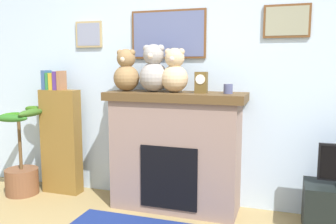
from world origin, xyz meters
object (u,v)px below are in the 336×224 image
object	(u,v)px
teddy_bear_cream	(154,71)
potted_plant	(22,165)
teddy_bear_brown	(175,73)
bookshelf	(61,138)
teddy_bear_grey	(126,72)
mantel_clock	(201,82)
fireplace	(176,150)
candle_jar	(228,89)

from	to	relation	value
teddy_bear_cream	potted_plant	bearing A→B (deg)	-174.47
teddy_bear_brown	bookshelf	bearing A→B (deg)	178.10
bookshelf	potted_plant	bearing A→B (deg)	-153.54
bookshelf	potted_plant	xyz separation A→B (m)	(-0.38, -0.19, -0.30)
teddy_bear_grey	teddy_bear_cream	distance (m)	0.29
bookshelf	teddy_bear_grey	xyz separation A→B (m)	(0.84, -0.04, 0.74)
mantel_clock	teddy_bear_grey	distance (m)	0.77
bookshelf	mantel_clock	distance (m)	1.73
mantel_clock	teddy_bear_grey	size ratio (longest dim) A/B	0.47
fireplace	mantel_clock	distance (m)	0.72
fireplace	teddy_bear_grey	bearing A→B (deg)	-177.98
mantel_clock	teddy_bear_cream	size ratio (longest dim) A/B	0.43
teddy_bear_cream	teddy_bear_brown	distance (m)	0.21
potted_plant	teddy_bear_cream	world-z (taller)	teddy_bear_cream
candle_jar	teddy_bear_brown	bearing A→B (deg)	-179.94
bookshelf	mantel_clock	world-z (taller)	bookshelf
potted_plant	teddy_bear_cream	distance (m)	1.85
mantel_clock	potted_plant	bearing A→B (deg)	-175.81
potted_plant	teddy_bear_grey	bearing A→B (deg)	6.84
candle_jar	teddy_bear_brown	size ratio (longest dim) A/B	0.21
bookshelf	teddy_bear_brown	bearing A→B (deg)	-1.90
mantel_clock	teddy_bear_cream	xyz separation A→B (m)	(-0.48, 0.00, 0.11)
teddy_bear_cream	teddy_bear_brown	size ratio (longest dim) A/B	1.09
bookshelf	teddy_bear_cream	xyz separation A→B (m)	(1.13, -0.04, 0.75)
bookshelf	teddy_bear_grey	bearing A→B (deg)	-3.05
bookshelf	teddy_bear_brown	size ratio (longest dim) A/B	3.25
bookshelf	teddy_bear_grey	world-z (taller)	teddy_bear_grey
bookshelf	potted_plant	size ratio (longest dim) A/B	1.42
bookshelf	teddy_bear_brown	world-z (taller)	teddy_bear_brown
fireplace	potted_plant	bearing A→B (deg)	-174.58
teddy_bear_grey	teddy_bear_brown	xyz separation A→B (m)	(0.51, -0.00, 0.00)
fireplace	bookshelf	world-z (taller)	bookshelf
mantel_clock	teddy_bear_brown	size ratio (longest dim) A/B	0.47
bookshelf	mantel_clock	xyz separation A→B (m)	(1.60, -0.05, 0.65)
bookshelf	potted_plant	distance (m)	0.52
teddy_bear_brown	teddy_bear_cream	bearing A→B (deg)	-179.99
teddy_bear_brown	fireplace	bearing A→B (deg)	60.88
potted_plant	teddy_bear_cream	xyz separation A→B (m)	(1.51, 0.15, 1.05)
fireplace	teddy_bear_grey	world-z (taller)	teddy_bear_grey
candle_jar	teddy_bear_grey	distance (m)	1.03
candle_jar	teddy_bear_cream	xyz separation A→B (m)	(-0.73, -0.00, 0.16)
fireplace	bookshelf	xyz separation A→B (m)	(-1.35, 0.03, 0.03)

